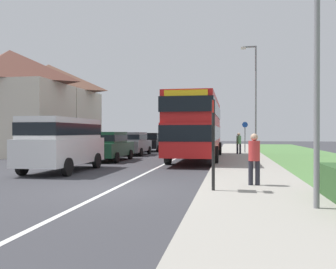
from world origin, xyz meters
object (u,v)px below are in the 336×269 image
Objects in this scene: parked_car_dark_green at (109,145)px; street_lamp_mid at (254,93)px; double_decker_bus at (197,125)px; pedestrian_at_stop at (254,157)px; parked_car_black at (151,141)px; pedestrian_walking_away at (239,142)px; street_lamp_near at (312,14)px; parked_van_white at (63,140)px; cycle_route_sign at (245,136)px; bus_stop_sign at (213,138)px; parked_car_grey at (133,143)px.

street_lamp_mid is at bearing 35.62° from parked_car_dark_green.
pedestrian_at_stop is at bearing -76.04° from double_decker_bus.
parked_car_dark_green is 0.58× the size of street_lamp_mid.
double_decker_bus is 2.85× the size of parked_car_black.
street_lamp_near is (1.05, -18.85, 3.20)m from pedestrian_walking_away.
double_decker_bus is 9.01m from parked_van_white.
cycle_route_sign is 0.35× the size of street_lamp_near.
double_decker_bus reaches higher than pedestrian_walking_away.
street_lamp_near is (8.84, -6.70, 2.81)m from parked_van_white.
pedestrian_at_stop is at bearing 45.35° from bus_stop_sign.
street_lamp_mid is (8.86, 0.77, 3.60)m from parked_car_grey.
street_lamp_mid is at bearing 4.99° from parked_car_grey.
cycle_route_sign is (8.06, -2.38, 0.52)m from parked_car_black.
street_lamp_near reaches higher than parked_car_black.
parked_van_white is 1.15× the size of parked_car_grey.
parked_car_dark_green reaches higher than parked_car_grey.
street_lamp_near reaches higher than cycle_route_sign.
bus_stop_sign is 0.36× the size of street_lamp_near.
parked_van_white is 0.69× the size of street_lamp_near.
street_lamp_near is at bearing -37.18° from parked_van_white.
double_decker_bus is 6.86× the size of pedestrian_walking_away.
double_decker_bus is 6.86× the size of pedestrian_at_stop.
parked_car_grey reaches higher than parked_car_black.
bus_stop_sign is at bearing 137.22° from street_lamp_near.
double_decker_bus reaches higher than cycle_route_sign.
double_decker_bus reaches higher than parked_car_grey.
parked_car_black is 2.41× the size of pedestrian_walking_away.
parked_van_white is at bearing -90.74° from parked_car_dark_green.
parked_van_white is 11.44m from street_lamp_near.
parked_car_black is at bearing 87.62° from parked_car_grey.
street_lamp_near is (0.96, -3.15, 3.20)m from pedestrian_at_stop.
parked_van_white is (-5.17, -7.34, -0.77)m from double_decker_bus.
parked_car_black is 21.65m from pedestrian_at_stop.
parked_car_grey is 9.60m from street_lamp_mid.
street_lamp_mid is (8.90, 12.25, 3.17)m from parked_van_white.
double_decker_bus reaches higher than pedestrian_at_stop.
street_lamp_near is 0.91× the size of street_lamp_mid.
street_lamp_near is at bearing -55.25° from parked_car_dark_green.
street_lamp_mid reaches higher than street_lamp_near.
double_decker_bus is at bearing 54.84° from parked_van_white.
parked_car_grey is 0.60× the size of street_lamp_near.
parked_car_black is at bearing 163.55° from cycle_route_sign.
bus_stop_sign reaches higher than pedestrian_walking_away.
double_decker_bus is at bearing 103.96° from pedestrian_at_stop.
parked_van_white reaches higher than parked_car_dark_green.
cycle_route_sign is at bearing 45.55° from parked_car_dark_green.
parked_car_dark_green is 9.91m from pedestrian_walking_away.
bus_stop_sign reaches higher than parked_car_grey.
parked_car_dark_green reaches higher than pedestrian_at_stop.
pedestrian_at_stop is 1.75m from bus_stop_sign.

